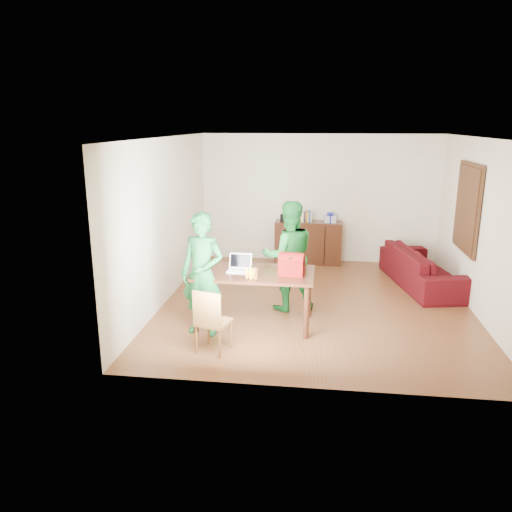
# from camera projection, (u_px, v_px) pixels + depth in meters

# --- Properties ---
(room) EXTENTS (5.20, 5.70, 2.90)m
(room) POSITION_uv_depth(u_px,v_px,m) (318.00, 225.00, 8.09)
(room) COLOR #401E10
(room) RESTS_ON ground
(table) EXTENTS (1.75, 1.00, 0.81)m
(table) POSITION_uv_depth(u_px,v_px,m) (254.00, 279.00, 7.30)
(table) COLOR black
(table) RESTS_ON ground
(chair) EXTENTS (0.48, 0.47, 0.87)m
(chair) POSITION_uv_depth(u_px,v_px,m) (213.00, 333.00, 6.53)
(chair) COLOR brown
(chair) RESTS_ON ground
(person_near) EXTENTS (0.72, 0.56, 1.75)m
(person_near) POSITION_uv_depth(u_px,v_px,m) (202.00, 274.00, 6.96)
(person_near) COLOR #135525
(person_near) RESTS_ON ground
(person_far) EXTENTS (1.01, 0.88, 1.76)m
(person_far) POSITION_uv_depth(u_px,v_px,m) (289.00, 256.00, 7.88)
(person_far) COLOR #166524
(person_far) RESTS_ON ground
(laptop) EXTENTS (0.34, 0.24, 0.24)m
(laptop) POSITION_uv_depth(u_px,v_px,m) (239.00, 269.00, 7.29)
(laptop) COLOR white
(laptop) RESTS_ON table
(bananas) EXTENTS (0.19, 0.13, 0.06)m
(bananas) POSITION_uv_depth(u_px,v_px,m) (250.00, 277.00, 6.93)
(bananas) COLOR gold
(bananas) RESTS_ON table
(bottle) EXTENTS (0.09, 0.09, 0.19)m
(bottle) POSITION_uv_depth(u_px,v_px,m) (256.00, 272.00, 6.92)
(bottle) COLOR #5C3415
(bottle) RESTS_ON table
(red_bag) EXTENTS (0.38, 0.26, 0.26)m
(red_bag) POSITION_uv_depth(u_px,v_px,m) (292.00, 266.00, 7.09)
(red_bag) COLOR #6A1007
(red_bag) RESTS_ON table
(sofa) EXTENTS (1.35, 2.45, 0.68)m
(sofa) POSITION_uv_depth(u_px,v_px,m) (423.00, 268.00, 9.16)
(sofa) COLOR #38070C
(sofa) RESTS_ON ground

